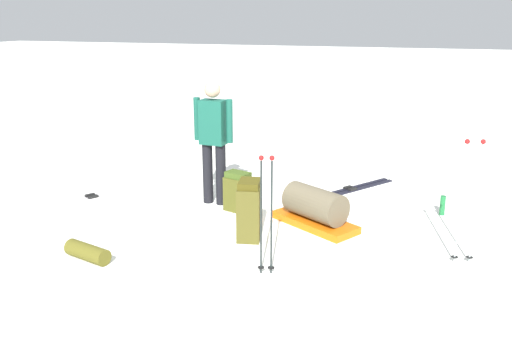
# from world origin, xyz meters

# --- Properties ---
(ground_plane) EXTENTS (80.00, 80.00, 0.00)m
(ground_plane) POSITION_xyz_m (0.00, 0.00, 0.00)
(ground_plane) COLOR white
(skier_standing) EXTENTS (0.57, 0.23, 1.70)m
(skier_standing) POSITION_xyz_m (0.77, -0.47, 0.95)
(skier_standing) COLOR black
(skier_standing) RESTS_ON ground_plane
(ski_pair_near) EXTENTS (0.99, 1.59, 0.05)m
(ski_pair_near) POSITION_xyz_m (2.53, -0.06, 0.01)
(ski_pair_near) COLOR silver
(ski_pair_near) RESTS_ON ground_plane
(ski_pair_far) EXTENTS (1.11, 1.53, 0.05)m
(ski_pair_far) POSITION_xyz_m (-0.92, -1.65, 0.01)
(ski_pair_far) COLOR black
(ski_pair_far) RESTS_ON ground_plane
(backpack_large_dark) EXTENTS (0.40, 0.31, 0.54)m
(backpack_large_dark) POSITION_xyz_m (0.35, -0.28, 0.26)
(backpack_large_dark) COLOR #4B4A19
(backpack_large_dark) RESTS_ON ground_plane
(backpack_bright) EXTENTS (0.33, 0.40, 0.71)m
(backpack_bright) POSITION_xyz_m (-0.11, 0.54, 0.35)
(backpack_bright) COLOR #4D481B
(backpack_bright) RESTS_ON ground_plane
(ski_poles_planted_near) EXTENTS (0.22, 0.11, 1.34)m
(ski_poles_planted_near) POSITION_xyz_m (-2.46, 0.40, 0.74)
(ski_poles_planted_near) COLOR #AABBBA
(ski_poles_planted_near) RESTS_ON ground_plane
(ski_poles_planted_far) EXTENTS (0.17, 0.10, 1.24)m
(ski_poles_planted_far) POSITION_xyz_m (-0.57, 1.32, 0.69)
(ski_poles_planted_far) COLOR #212828
(ski_poles_planted_far) RESTS_ON ground_plane
(gear_sled) EXTENTS (1.19, 0.95, 0.49)m
(gear_sled) POSITION_xyz_m (-0.74, -0.10, 0.22)
(gear_sled) COLOR orange
(gear_sled) RESTS_ON ground_plane
(sleeping_mat_rolled) EXTENTS (0.58, 0.31, 0.18)m
(sleeping_mat_rolled) POSITION_xyz_m (1.33, 1.66, 0.09)
(sleeping_mat_rolled) COLOR brown
(sleeping_mat_rolled) RESTS_ON ground_plane
(thermos_bottle) EXTENTS (0.07, 0.07, 0.26)m
(thermos_bottle) POSITION_xyz_m (-2.24, -1.03, 0.13)
(thermos_bottle) COLOR #1D6F36
(thermos_bottle) RESTS_ON ground_plane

